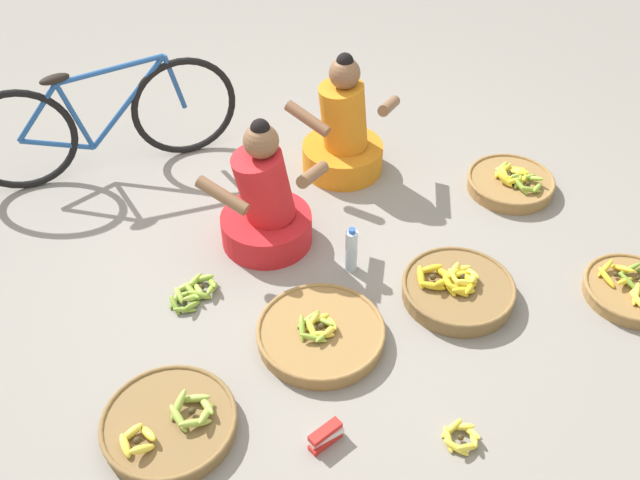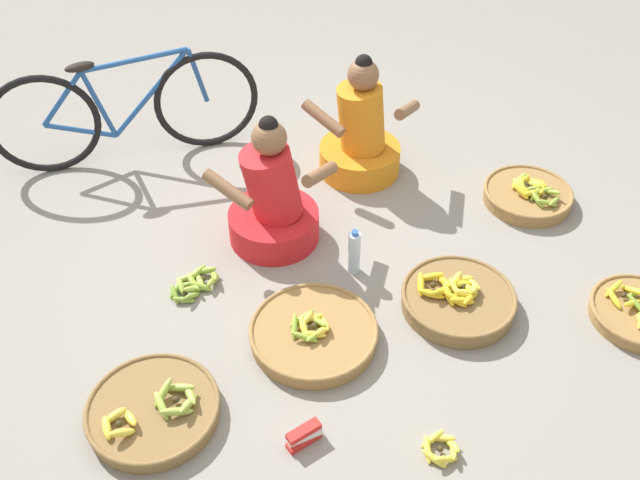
{
  "view_description": "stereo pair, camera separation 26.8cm",
  "coord_description": "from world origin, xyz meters",
  "px_view_note": "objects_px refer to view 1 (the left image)",
  "views": [
    {
      "loc": [
        -1.55,
        -2.4,
        2.73
      ],
      "look_at": [
        0.0,
        -0.2,
        0.35
      ],
      "focal_mm": 39.83,
      "sensor_mm": 36.0,
      "label": 1
    },
    {
      "loc": [
        -1.32,
        -2.54,
        2.73
      ],
      "look_at": [
        0.0,
        -0.2,
        0.35
      ],
      "focal_mm": 39.83,
      "sensor_mm": 36.0,
      "label": 2
    }
  ],
  "objects_px": {
    "vendor_woman_front": "(265,205)",
    "packet_carton_stack": "(325,436)",
    "banana_basket_near_vendor": "(511,182)",
    "vendor_woman_behind": "(343,134)",
    "bicycle_leaning": "(104,121)",
    "banana_basket_mid_left": "(170,423)",
    "loose_bananas_front_right": "(194,292)",
    "water_bottle": "(351,250)",
    "loose_bananas_back_right": "(461,437)",
    "banana_basket_front_center": "(633,290)",
    "banana_basket_back_center": "(321,333)",
    "banana_basket_near_bicycle": "(458,289)"
  },
  "relations": [
    {
      "from": "vendor_woman_front",
      "to": "packet_carton_stack",
      "type": "relative_size",
      "value": 4.74
    },
    {
      "from": "banana_basket_near_vendor",
      "to": "vendor_woman_behind",
      "type": "bearing_deg",
      "value": 132.64
    },
    {
      "from": "vendor_woman_behind",
      "to": "bicycle_leaning",
      "type": "bearing_deg",
      "value": 144.74
    },
    {
      "from": "banana_basket_near_vendor",
      "to": "banana_basket_mid_left",
      "type": "bearing_deg",
      "value": -171.87
    },
    {
      "from": "loose_bananas_front_right",
      "to": "water_bottle",
      "type": "height_order",
      "value": "water_bottle"
    },
    {
      "from": "loose_bananas_front_right",
      "to": "loose_bananas_back_right",
      "type": "relative_size",
      "value": 1.68
    },
    {
      "from": "banana_basket_front_center",
      "to": "loose_bananas_back_right",
      "type": "bearing_deg",
      "value": -174.81
    },
    {
      "from": "packet_carton_stack",
      "to": "banana_basket_near_vendor",
      "type": "bearing_deg",
      "value": 22.01
    },
    {
      "from": "banana_basket_mid_left",
      "to": "loose_bananas_front_right",
      "type": "distance_m",
      "value": 0.83
    },
    {
      "from": "banana_basket_mid_left",
      "to": "loose_bananas_front_right",
      "type": "bearing_deg",
      "value": 55.15
    },
    {
      "from": "banana_basket_back_center",
      "to": "loose_bananas_back_right",
      "type": "distance_m",
      "value": 0.85
    },
    {
      "from": "banana_basket_back_center",
      "to": "loose_bananas_back_right",
      "type": "height_order",
      "value": "banana_basket_back_center"
    },
    {
      "from": "banana_basket_mid_left",
      "to": "packet_carton_stack",
      "type": "distance_m",
      "value": 0.69
    },
    {
      "from": "loose_bananas_front_right",
      "to": "bicycle_leaning",
      "type": "bearing_deg",
      "value": 85.09
    },
    {
      "from": "bicycle_leaning",
      "to": "banana_basket_back_center",
      "type": "distance_m",
      "value": 2.02
    },
    {
      "from": "vendor_woman_behind",
      "to": "water_bottle",
      "type": "bearing_deg",
      "value": -123.78
    },
    {
      "from": "bicycle_leaning",
      "to": "water_bottle",
      "type": "xyz_separation_m",
      "value": [
        0.7,
        -1.65,
        -0.22
      ]
    },
    {
      "from": "vendor_woman_front",
      "to": "banana_basket_mid_left",
      "type": "xyz_separation_m",
      "value": [
        -1.03,
        -0.83,
        -0.21
      ]
    },
    {
      "from": "vendor_woman_front",
      "to": "banana_basket_front_center",
      "type": "height_order",
      "value": "vendor_woman_front"
    },
    {
      "from": "banana_basket_near_vendor",
      "to": "loose_bananas_back_right",
      "type": "xyz_separation_m",
      "value": [
        -1.52,
        -1.15,
        -0.03
      ]
    },
    {
      "from": "vendor_woman_front",
      "to": "vendor_woman_behind",
      "type": "xyz_separation_m",
      "value": [
        0.78,
        0.32,
        0.0
      ]
    },
    {
      "from": "water_bottle",
      "to": "banana_basket_front_center",
      "type": "bearing_deg",
      "value": -43.46
    },
    {
      "from": "banana_basket_mid_left",
      "to": "banana_basket_near_vendor",
      "type": "relative_size",
      "value": 1.12
    },
    {
      "from": "banana_basket_back_center",
      "to": "bicycle_leaning",
      "type": "bearing_deg",
      "value": 97.51
    },
    {
      "from": "vendor_woman_front",
      "to": "banana_basket_near_bicycle",
      "type": "bearing_deg",
      "value": -59.0
    },
    {
      "from": "banana_basket_near_bicycle",
      "to": "water_bottle",
      "type": "distance_m",
      "value": 0.6
    },
    {
      "from": "vendor_woman_front",
      "to": "bicycle_leaning",
      "type": "distance_m",
      "value": 1.27
    },
    {
      "from": "banana_basket_near_bicycle",
      "to": "loose_bananas_back_right",
      "type": "relative_size",
      "value": 3.16
    },
    {
      "from": "banana_basket_back_center",
      "to": "banana_basket_near_vendor",
      "type": "xyz_separation_m",
      "value": [
        1.69,
        0.32,
        0.01
      ]
    },
    {
      "from": "vendor_woman_front",
      "to": "loose_bananas_back_right",
      "type": "distance_m",
      "value": 1.64
    },
    {
      "from": "loose_bananas_front_right",
      "to": "vendor_woman_behind",
      "type": "bearing_deg",
      "value": 19.59
    },
    {
      "from": "vendor_woman_behind",
      "to": "bicycle_leaning",
      "type": "xyz_separation_m",
      "value": [
        -1.22,
        0.86,
        0.1
      ]
    },
    {
      "from": "loose_bananas_front_right",
      "to": "packet_carton_stack",
      "type": "distance_m",
      "value": 1.13
    },
    {
      "from": "banana_basket_near_vendor",
      "to": "loose_bananas_back_right",
      "type": "height_order",
      "value": "banana_basket_near_vendor"
    },
    {
      "from": "banana_basket_near_bicycle",
      "to": "bicycle_leaning",
      "type": "bearing_deg",
      "value": 115.43
    },
    {
      "from": "bicycle_leaning",
      "to": "packet_carton_stack",
      "type": "relative_size",
      "value": 9.77
    },
    {
      "from": "banana_basket_back_center",
      "to": "loose_bananas_front_right",
      "type": "height_order",
      "value": "banana_basket_back_center"
    },
    {
      "from": "bicycle_leaning",
      "to": "vendor_woman_behind",
      "type": "bearing_deg",
      "value": -35.26
    },
    {
      "from": "vendor_woman_behind",
      "to": "loose_bananas_front_right",
      "type": "distance_m",
      "value": 1.44
    },
    {
      "from": "water_bottle",
      "to": "packet_carton_stack",
      "type": "height_order",
      "value": "water_bottle"
    },
    {
      "from": "banana_basket_near_bicycle",
      "to": "banana_basket_mid_left",
      "type": "xyz_separation_m",
      "value": [
        -1.61,
        0.13,
        -0.01
      ]
    },
    {
      "from": "banana_basket_back_center",
      "to": "water_bottle",
      "type": "xyz_separation_m",
      "value": [
        0.44,
        0.33,
        0.09
      ]
    },
    {
      "from": "banana_basket_back_center",
      "to": "banana_basket_near_vendor",
      "type": "bearing_deg",
      "value": 10.8
    },
    {
      "from": "banana_basket_near_vendor",
      "to": "banana_basket_back_center",
      "type": "bearing_deg",
      "value": -169.2
    },
    {
      "from": "bicycle_leaning",
      "to": "loose_bananas_front_right",
      "type": "bearing_deg",
      "value": -94.91
    },
    {
      "from": "banana_basket_front_center",
      "to": "loose_bananas_back_right",
      "type": "height_order",
      "value": "banana_basket_front_center"
    },
    {
      "from": "packet_carton_stack",
      "to": "banana_basket_near_bicycle",
      "type": "bearing_deg",
      "value": 16.27
    },
    {
      "from": "bicycle_leaning",
      "to": "water_bottle",
      "type": "bearing_deg",
      "value": -67.1
    },
    {
      "from": "banana_basket_near_bicycle",
      "to": "banana_basket_back_center",
      "type": "bearing_deg",
      "value": 167.13
    },
    {
      "from": "banana_basket_front_center",
      "to": "vendor_woman_front",
      "type": "bearing_deg",
      "value": 131.93
    }
  ]
}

